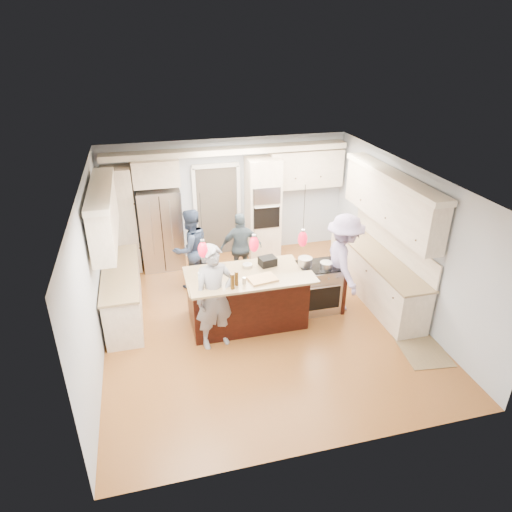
{
  "coord_description": "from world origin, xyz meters",
  "views": [
    {
      "loc": [
        -1.8,
        -6.74,
        4.8
      ],
      "look_at": [
        0.0,
        0.35,
        1.15
      ],
      "focal_mm": 32.0,
      "sensor_mm": 36.0,
      "label": 1
    }
  ],
  "objects_px": {
    "refrigerator": "(161,229)",
    "person_far_left": "(191,249)",
    "island_range": "(318,287)",
    "person_bar_end": "(215,297)",
    "kitchen_island": "(246,297)"
  },
  "relations": [
    {
      "from": "refrigerator",
      "to": "kitchen_island",
      "type": "bearing_deg",
      "value": -63.1
    },
    {
      "from": "island_range",
      "to": "person_bar_end",
      "type": "height_order",
      "value": "person_bar_end"
    },
    {
      "from": "island_range",
      "to": "person_far_left",
      "type": "bearing_deg",
      "value": 146.55
    },
    {
      "from": "refrigerator",
      "to": "person_bar_end",
      "type": "bearing_deg",
      "value": -78.24
    },
    {
      "from": "refrigerator",
      "to": "person_far_left",
      "type": "relative_size",
      "value": 1.08
    },
    {
      "from": "refrigerator",
      "to": "person_bar_end",
      "type": "xyz_separation_m",
      "value": [
        0.65,
        -3.12,
        0.02
      ]
    },
    {
      "from": "refrigerator",
      "to": "person_far_left",
      "type": "height_order",
      "value": "refrigerator"
    },
    {
      "from": "person_bar_end",
      "to": "person_far_left",
      "type": "distance_m",
      "value": 2.09
    },
    {
      "from": "refrigerator",
      "to": "person_bar_end",
      "type": "height_order",
      "value": "person_bar_end"
    },
    {
      "from": "kitchen_island",
      "to": "island_range",
      "type": "bearing_deg",
      "value": 3.07
    },
    {
      "from": "refrigerator",
      "to": "person_far_left",
      "type": "distance_m",
      "value": 1.16
    },
    {
      "from": "refrigerator",
      "to": "island_range",
      "type": "distance_m",
      "value": 3.71
    },
    {
      "from": "kitchen_island",
      "to": "person_far_left",
      "type": "relative_size",
      "value": 1.26
    },
    {
      "from": "person_bar_end",
      "to": "kitchen_island",
      "type": "bearing_deg",
      "value": 27.69
    },
    {
      "from": "kitchen_island",
      "to": "person_far_left",
      "type": "distance_m",
      "value": 1.75
    }
  ]
}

